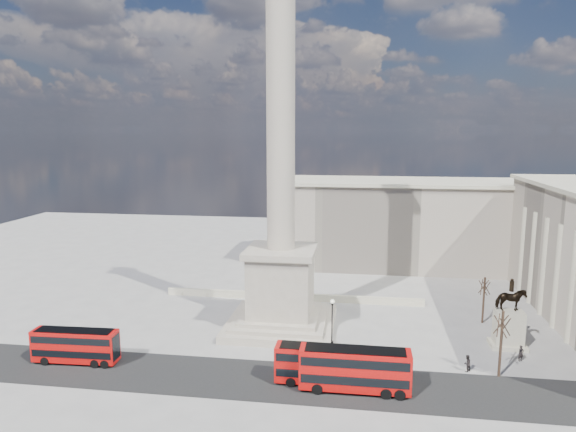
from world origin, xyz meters
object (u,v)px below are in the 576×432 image
(equestrian_statue, at_px, (509,323))
(pedestrian_standing, at_px, (467,363))
(victorian_lamp, at_px, (332,318))
(red_bus_b, at_px, (325,365))
(pedestrian_crossing, at_px, (307,350))
(red_bus_c, at_px, (355,369))
(pedestrian_walking, at_px, (521,353))
(nelsons_column, at_px, (281,232))
(red_bus_a, at_px, (76,346))

(equestrian_statue, bearing_deg, pedestrian_standing, -129.69)
(victorian_lamp, height_order, equestrian_statue, equestrian_statue)
(red_bus_b, relative_size, pedestrian_crossing, 6.69)
(red_bus_c, relative_size, pedestrian_crossing, 7.25)
(equestrian_statue, relative_size, pedestrian_crossing, 5.63)
(pedestrian_walking, bearing_deg, pedestrian_standing, -175.07)
(red_bus_b, relative_size, victorian_lamp, 1.77)
(equestrian_statue, distance_m, pedestrian_crossing, 24.76)
(victorian_lamp, relative_size, pedestrian_crossing, 3.78)
(nelsons_column, distance_m, red_bus_a, 27.65)
(nelsons_column, xyz_separation_m, pedestrian_walking, (28.68, -6.35, -11.99))
(red_bus_c, relative_size, pedestrian_walking, 5.99)
(nelsons_column, height_order, pedestrian_standing, nelsons_column)
(nelsons_column, height_order, red_bus_b, nelsons_column)
(red_bus_b, bearing_deg, equestrian_statue, 30.83)
(nelsons_column, xyz_separation_m, pedestrian_crossing, (4.39, -8.66, -12.15))
(red_bus_b, xyz_separation_m, equestrian_statue, (21.27, 12.52, 0.83))
(red_bus_c, distance_m, pedestrian_walking, 20.98)
(red_bus_a, bearing_deg, victorian_lamp, 15.89)
(nelsons_column, relative_size, victorian_lamp, 8.64)
(red_bus_c, xyz_separation_m, pedestrian_standing, (12.01, 6.05, -1.40))
(pedestrian_crossing, bearing_deg, red_bus_b, -172.07)
(equestrian_statue, relative_size, pedestrian_standing, 4.54)
(pedestrian_walking, distance_m, pedestrian_crossing, 24.40)
(victorian_lamp, xyz_separation_m, pedestrian_crossing, (-2.68, -3.78, -2.63))
(nelsons_column, distance_m, red_bus_c, 21.62)
(red_bus_b, height_order, victorian_lamp, victorian_lamp)
(nelsons_column, distance_m, red_bus_b, 19.72)
(victorian_lamp, bearing_deg, pedestrian_crossing, -125.33)
(red_bus_a, xyz_separation_m, pedestrian_standing, (43.31, 4.10, -1.10))
(pedestrian_walking, height_order, pedestrian_standing, pedestrian_standing)
(equestrian_statue, xyz_separation_m, pedestrian_crossing, (-23.87, -6.19, -2.24))
(red_bus_a, distance_m, victorian_lamp, 29.76)
(red_bus_a, bearing_deg, red_bus_b, -3.99)
(red_bus_b, height_order, pedestrian_standing, red_bus_b)
(equestrian_statue, xyz_separation_m, pedestrian_walking, (0.42, -3.88, -2.08))
(victorian_lamp, relative_size, equestrian_statue, 0.67)
(red_bus_a, bearing_deg, red_bus_c, -5.55)
(victorian_lamp, distance_m, equestrian_statue, 21.32)
(pedestrian_walking, bearing_deg, red_bus_a, 165.32)
(red_bus_b, xyz_separation_m, pedestrian_standing, (15.10, 5.09, -1.22))
(victorian_lamp, relative_size, pedestrian_walking, 3.12)
(red_bus_a, xyz_separation_m, pedestrian_crossing, (25.61, 5.34, -1.28))
(nelsons_column, bearing_deg, equestrian_statue, -4.99)
(red_bus_b, distance_m, pedestrian_crossing, 6.98)
(red_bus_a, xyz_separation_m, pedestrian_walking, (49.89, 7.65, -1.12))
(red_bus_b, bearing_deg, red_bus_a, 178.34)
(equestrian_statue, bearing_deg, nelsons_column, 175.01)
(red_bus_c, distance_m, equestrian_statue, 22.64)
(victorian_lamp, bearing_deg, red_bus_a, -162.13)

